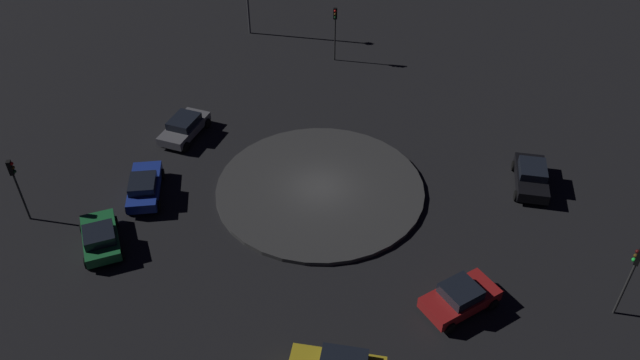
{
  "coord_description": "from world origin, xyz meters",
  "views": [
    {
      "loc": [
        -13.15,
        -26.56,
        24.93
      ],
      "look_at": [
        0.0,
        0.0,
        0.8
      ],
      "focal_mm": 35.25,
      "sensor_mm": 36.0,
      "label": 1
    }
  ],
  "objects": [
    {
      "name": "ground_plane",
      "position": [
        0.0,
        0.0,
        0.0
      ],
      "size": [
        121.2,
        121.2,
        0.0
      ],
      "primitive_type": "plane",
      "color": "black"
    },
    {
      "name": "roundabout_island",
      "position": [
        0.0,
        0.0,
        0.13
      ],
      "size": [
        12.8,
        12.8,
        0.25
      ],
      "primitive_type": "cylinder",
      "color": "#383838",
      "rests_on": "ground_plane"
    },
    {
      "name": "car_blue",
      "position": [
        -9.75,
        4.21,
        0.76
      ],
      "size": [
        3.11,
        4.58,
        1.46
      ],
      "rotation": [
        0.0,
        0.0,
        1.23
      ],
      "color": "#1E38A5",
      "rests_on": "ground_plane"
    },
    {
      "name": "car_red",
      "position": [
        2.17,
        -11.31,
        0.75
      ],
      "size": [
        4.04,
        2.41,
        1.49
      ],
      "rotation": [
        0.0,
        0.0,
        3.23
      ],
      "color": "red",
      "rests_on": "ground_plane"
    },
    {
      "name": "car_black",
      "position": [
        11.84,
        -5.4,
        0.77
      ],
      "size": [
        3.96,
        4.42,
        1.49
      ],
      "rotation": [
        0.0,
        0.0,
        4.07
      ],
      "color": "black",
      "rests_on": "ground_plane"
    },
    {
      "name": "car_green",
      "position": [
        -13.0,
        0.97,
        0.73
      ],
      "size": [
        2.39,
        4.01,
        1.44
      ],
      "rotation": [
        0.0,
        0.0,
        1.47
      ],
      "color": "#1E7238",
      "rests_on": "ground_plane"
    },
    {
      "name": "car_grey",
      "position": [
        -5.72,
        9.31,
        0.75
      ],
      "size": [
        4.29,
        4.18,
        1.42
      ],
      "rotation": [
        0.0,
        0.0,
        0.75
      ],
      "color": "slate",
      "rests_on": "ground_plane"
    },
    {
      "name": "traffic_light_southeast",
      "position": [
        8.9,
        -15.02,
        3.15
      ],
      "size": [
        0.37,
        0.4,
        4.44
      ],
      "rotation": [
        0.0,
        0.0,
        2.11
      ],
      "color": "#2D2D2D",
      "rests_on": "ground_plane"
    },
    {
      "name": "traffic_light_northeast",
      "position": [
        8.45,
        14.37,
        3.19
      ],
      "size": [
        0.37,
        0.4,
        4.5
      ],
      "rotation": [
        0.0,
        0.0,
        -2.1
      ],
      "color": "#2D2D2D",
      "rests_on": "ground_plane"
    },
    {
      "name": "traffic_light_west",
      "position": [
        -16.32,
        5.18,
        3.01
      ],
      "size": [
        0.39,
        0.35,
        4.24
      ],
      "rotation": [
        0.0,
        0.0,
        -0.31
      ],
      "color": "#2D2D2D",
      "rests_on": "ground_plane"
    }
  ]
}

